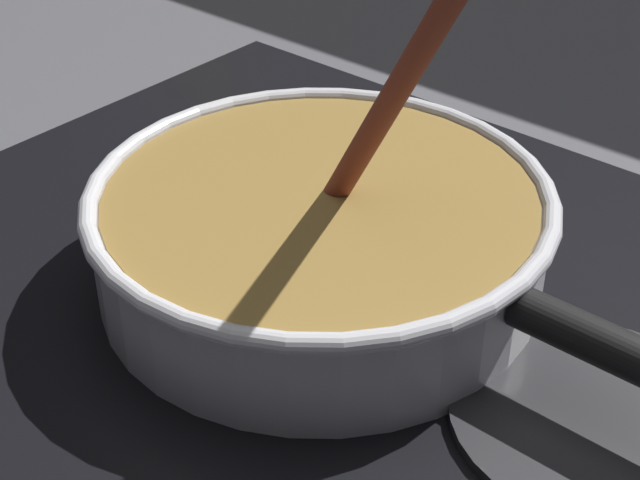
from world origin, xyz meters
name	(u,v)px	position (x,y,z in m)	size (l,w,h in m)	color
ground	(101,286)	(0.00, 0.00, -0.02)	(2.40, 1.60, 0.04)	#4C4C51
hob_plate	(320,290)	(0.13, 0.06, 0.01)	(0.56, 0.48, 0.01)	black
burner_ring	(320,276)	(0.13, 0.06, 0.02)	(0.19, 0.19, 0.01)	#592D0C
spare_burner	(594,416)	(0.31, 0.06, 0.01)	(0.14, 0.14, 0.01)	#262628
cooking_pan	(323,233)	(0.13, 0.06, 0.05)	(0.43, 0.27, 0.26)	silver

